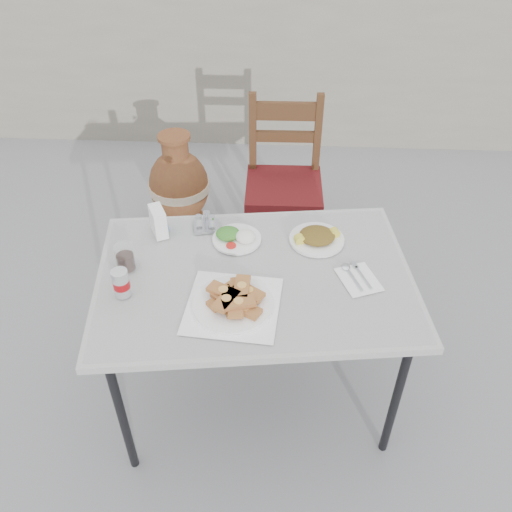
# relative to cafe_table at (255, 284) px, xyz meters

# --- Properties ---
(ground) EXTENTS (80.00, 80.00, 0.00)m
(ground) POSITION_rel_cafe_table_xyz_m (0.09, 0.06, -0.70)
(ground) COLOR slate
(ground) RESTS_ON ground
(cafe_table) EXTENTS (1.33, 0.98, 0.75)m
(cafe_table) POSITION_rel_cafe_table_xyz_m (0.00, 0.00, 0.00)
(cafe_table) COLOR black
(cafe_table) RESTS_ON ground
(pide_plate) EXTENTS (0.36, 0.36, 0.07)m
(pide_plate) POSITION_rel_cafe_table_xyz_m (-0.07, -0.18, 0.08)
(pide_plate) COLOR white
(pide_plate) RESTS_ON cafe_table
(salad_rice_plate) EXTENTS (0.21, 0.21, 0.05)m
(salad_rice_plate) POSITION_rel_cafe_table_xyz_m (-0.09, 0.21, 0.07)
(salad_rice_plate) COLOR white
(salad_rice_plate) RESTS_ON cafe_table
(salad_chopped_plate) EXTENTS (0.23, 0.23, 0.05)m
(salad_chopped_plate) POSITION_rel_cafe_table_xyz_m (0.25, 0.22, 0.07)
(salad_chopped_plate) COLOR white
(salad_chopped_plate) RESTS_ON cafe_table
(soda_can) EXTENTS (0.06, 0.06, 0.11)m
(soda_can) POSITION_rel_cafe_table_xyz_m (-0.49, -0.14, 0.11)
(soda_can) COLOR silver
(soda_can) RESTS_ON cafe_table
(cola_glass) EXTENTS (0.08, 0.08, 0.11)m
(cola_glass) POSITION_rel_cafe_table_xyz_m (-0.51, 0.01, 0.10)
(cola_glass) COLOR white
(cola_glass) RESTS_ON cafe_table
(napkin_holder) EXTENTS (0.09, 0.12, 0.13)m
(napkin_holder) POSITION_rel_cafe_table_xyz_m (-0.42, 0.24, 0.12)
(napkin_holder) COLOR white
(napkin_holder) RESTS_ON cafe_table
(condiment_caddy) EXTENTS (0.13, 0.11, 0.08)m
(condiment_caddy) POSITION_rel_cafe_table_xyz_m (-0.22, 0.29, 0.08)
(condiment_caddy) COLOR silver
(condiment_caddy) RESTS_ON cafe_table
(cutlery_napkin) EXTENTS (0.19, 0.21, 0.01)m
(cutlery_napkin) POSITION_rel_cafe_table_xyz_m (0.40, 0.00, 0.06)
(cutlery_napkin) COLOR white
(cutlery_napkin) RESTS_ON cafe_table
(chair) EXTENTS (0.43, 0.43, 0.97)m
(chair) POSITION_rel_cafe_table_xyz_m (0.11, 1.08, -0.20)
(chair) COLOR #3E1D11
(chair) RESTS_ON ground
(terracotta_urn) EXTENTS (0.38, 0.38, 0.66)m
(terracotta_urn) POSITION_rel_cafe_table_xyz_m (-0.55, 1.29, -0.39)
(terracotta_urn) COLOR brown
(terracotta_urn) RESTS_ON ground
(back_wall) EXTENTS (6.00, 0.25, 1.20)m
(back_wall) POSITION_rel_cafe_table_xyz_m (0.09, 2.56, -0.10)
(back_wall) COLOR gray
(back_wall) RESTS_ON ground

